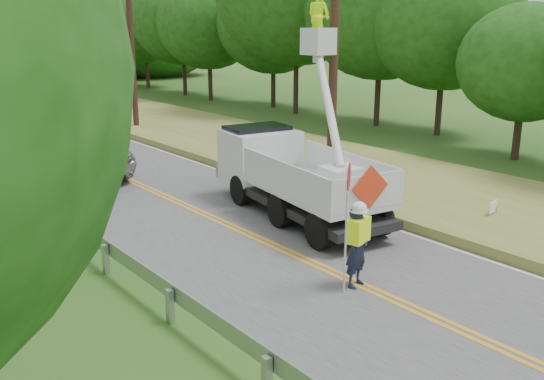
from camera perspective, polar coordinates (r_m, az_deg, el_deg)
ground at (r=11.74m, az=19.14°, el=-13.38°), size 140.00×140.00×0.00m
road at (r=21.89m, az=-13.19°, el=0.70°), size 7.20×96.00×0.03m
guardrail at (r=21.29m, az=-24.12°, el=0.80°), size 0.18×48.00×0.77m
utility_poles at (r=26.23m, az=-6.74°, el=15.06°), size 1.60×43.30×10.00m
tall_grass_verge at (r=25.60m, az=1.23°, el=3.60°), size 7.00×96.00×0.30m
treeline_right at (r=39.15m, az=0.47°, el=16.47°), size 10.12×51.92×11.92m
flagger at (r=12.80m, az=8.27°, el=-4.95°), size 1.11×0.59×2.91m
bucket_truck at (r=18.16m, az=1.35°, el=2.96°), size 4.22×7.00×6.62m
suv_silver at (r=23.03m, az=-20.16°, el=3.07°), size 4.30×6.60×1.69m
yard_sign at (r=17.94m, az=20.65°, el=-1.61°), size 0.48×0.11×0.70m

